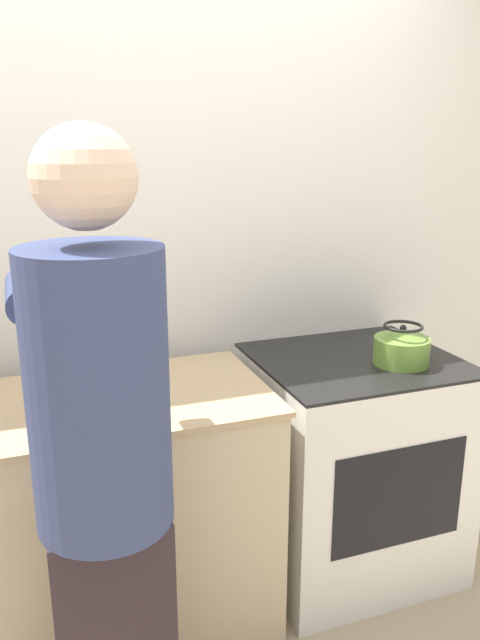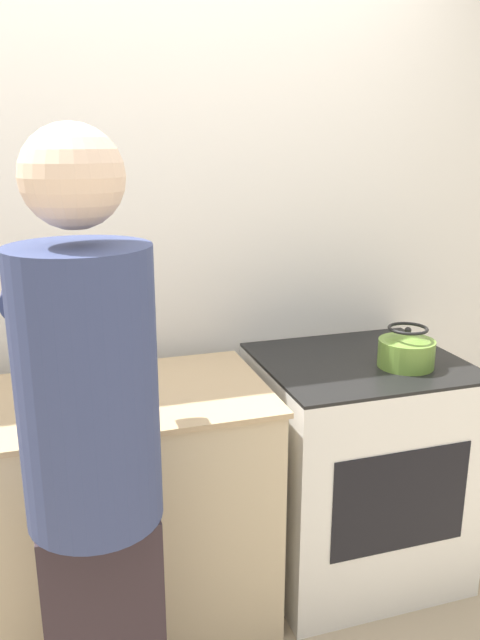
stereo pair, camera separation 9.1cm
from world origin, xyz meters
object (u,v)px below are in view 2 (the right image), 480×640
object	(u,v)px
person	(93,460)
kettle	(406,350)
oven	(355,466)
cutting_board	(85,395)
knife	(92,391)

from	to	relation	value
person	kettle	bearing A→B (deg)	22.36
oven	kettle	bearing A→B (deg)	-41.15
person	cutting_board	bearing A→B (deg)	88.23
oven	knife	size ratio (longest dim) A/B	4.17
cutting_board	kettle	bearing A→B (deg)	-3.88
person	knife	size ratio (longest dim) A/B	8.09
oven	knife	xyz separation A→B (m)	(-1.01, -0.03, 0.46)
cutting_board	kettle	distance (m)	1.16
person	kettle	size ratio (longest dim) A/B	8.41
cutting_board	knife	bearing A→B (deg)	5.52
oven	cutting_board	xyz separation A→B (m)	(-1.03, -0.03, 0.45)
person	knife	xyz separation A→B (m)	(0.04, 0.56, -0.05)
person	knife	world-z (taller)	person
oven	kettle	size ratio (longest dim) A/B	4.33
oven	person	world-z (taller)	person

